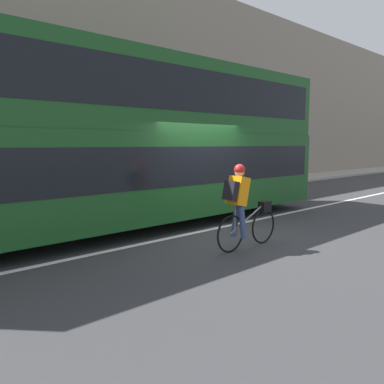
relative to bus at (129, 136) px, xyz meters
The scene contains 8 objects.
ground_plane 2.95m from the bus, 51.87° to the right, with size 80.00×80.00×0.00m, color #38383A.
road_center_line 2.85m from the bus, 48.17° to the right, with size 50.00×0.14×0.01m, color silver.
sidewalk_curb 5.03m from the bus, 74.72° to the left, with size 60.00×2.22×0.13m.
building_facade 6.21m from the bus, 78.02° to the left, with size 60.00×0.30×9.05m.
bus is the anchor object (origin of this frame).
cyclist_on_bike 3.30m from the bus, 77.54° to the right, with size 1.71×0.32×1.66m.
trash_bin 4.62m from the bus, 83.97° to the left, with size 0.58×0.58×0.83m.
street_sign_post 4.35m from the bus, 90.38° to the left, with size 0.36×0.09×2.27m.
Camera 1 is at (-5.97, -6.08, 2.04)m, focal length 35.00 mm.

